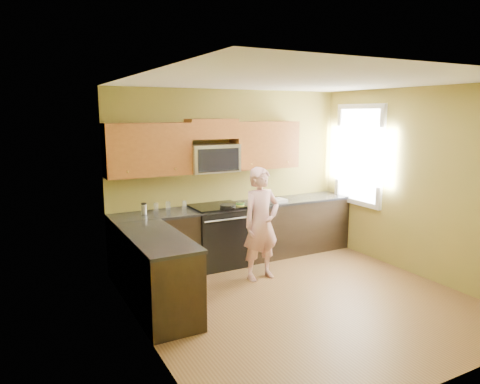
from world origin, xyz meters
TOP-DOWN VIEW (x-y plane):
  - floor at (0.00, 0.00)m, footprint 4.00×4.00m
  - ceiling at (0.00, 0.00)m, footprint 4.00×4.00m
  - wall_back at (0.00, 2.00)m, footprint 4.00×0.00m
  - wall_front at (0.00, -2.00)m, footprint 4.00×0.00m
  - wall_left at (-2.00, 0.00)m, footprint 0.00×4.00m
  - wall_right at (2.00, 0.00)m, footprint 0.00×4.00m
  - cabinet_back_run at (0.00, 1.70)m, footprint 4.00×0.60m
  - cabinet_left_run at (-1.70, 0.60)m, footprint 0.60×1.60m
  - countertop_back at (0.00, 1.69)m, footprint 4.00×0.62m
  - countertop_left at (-1.69, 0.60)m, footprint 0.62×1.60m
  - stove at (-0.40, 1.68)m, footprint 0.76×0.65m
  - microwave at (-0.40, 1.80)m, footprint 0.76×0.40m
  - upper_cab_left at (-1.39, 1.83)m, footprint 1.22×0.33m
  - upper_cab_right at (0.54, 1.83)m, footprint 1.12×0.33m
  - upper_cab_over_mw at (-0.40, 1.83)m, footprint 0.76×0.33m
  - window at (1.98, 1.20)m, footprint 0.06×1.06m
  - woman at (-0.08, 0.90)m, footprint 0.61×0.42m
  - frying_pan at (-0.33, 1.44)m, footprint 0.24×0.41m
  - butter_tub at (-0.10, 1.49)m, footprint 0.16×0.16m
  - toast_slice at (0.33, 1.65)m, footprint 0.14×0.14m
  - napkin_a at (0.10, 1.45)m, footprint 0.12×0.13m
  - napkin_b at (0.67, 1.57)m, footprint 0.14×0.15m
  - dish_towel at (0.61, 1.57)m, footprint 0.32×0.27m
  - travel_mug at (-1.51, 1.73)m, footprint 0.09×0.09m
  - glass_a at (-1.30, 1.86)m, footprint 0.08×0.08m
  - glass_b at (-1.10, 1.87)m, footprint 0.08×0.08m
  - glass_c at (-0.87, 1.82)m, footprint 0.07×0.07m

SIDE VIEW (x-z plane):
  - floor at x=0.00m, z-range 0.00..0.00m
  - cabinet_back_run at x=0.00m, z-range 0.00..0.88m
  - cabinet_left_run at x=-1.70m, z-range 0.00..0.88m
  - stove at x=-0.40m, z-range 0.00..0.95m
  - woman at x=-0.08m, z-range 0.00..1.60m
  - countertop_back at x=0.00m, z-range 0.88..0.92m
  - countertop_left at x=-1.69m, z-range 0.88..0.92m
  - travel_mug at x=-1.51m, z-range 0.84..1.00m
  - butter_tub at x=-0.10m, z-range 0.87..0.97m
  - toast_slice at x=0.33m, z-range 0.92..0.93m
  - dish_towel at x=0.61m, z-range 0.92..0.97m
  - frying_pan at x=-0.33m, z-range 0.92..0.98m
  - napkin_a at x=0.10m, z-range 0.92..0.98m
  - napkin_b at x=0.67m, z-range 0.92..0.99m
  - glass_a at x=-1.30m, z-range 0.92..1.04m
  - glass_b at x=-1.10m, z-range 0.92..1.04m
  - glass_c at x=-0.87m, z-range 0.92..1.04m
  - wall_back at x=0.00m, z-range -0.65..3.35m
  - wall_front at x=0.00m, z-range -0.65..3.35m
  - wall_left at x=-2.00m, z-range -0.65..3.35m
  - wall_right at x=2.00m, z-range -0.65..3.35m
  - microwave at x=-0.40m, z-range 1.24..1.66m
  - upper_cab_left at x=-1.39m, z-range 1.07..1.82m
  - upper_cab_right at x=0.54m, z-range 1.07..1.82m
  - window at x=1.98m, z-range 0.82..2.48m
  - upper_cab_over_mw at x=-0.40m, z-range 1.95..2.25m
  - ceiling at x=0.00m, z-range 2.70..2.70m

